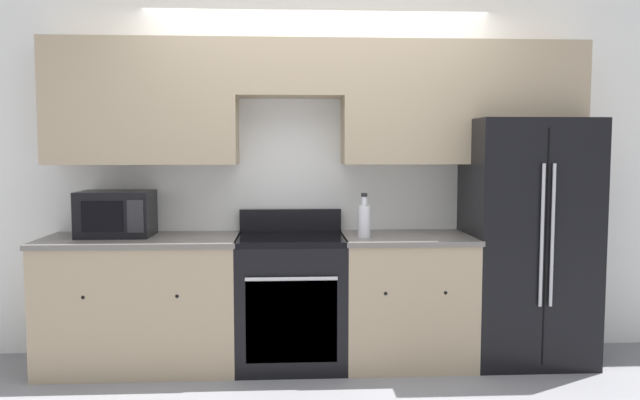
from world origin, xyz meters
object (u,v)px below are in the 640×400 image
(refrigerator, at_px, (523,239))
(microwave, at_px, (116,214))
(oven_range, at_px, (291,299))
(bottle, at_px, (364,220))

(refrigerator, xyz_separation_m, microwave, (-2.87, -0.01, 0.20))
(oven_range, xyz_separation_m, microwave, (-1.20, 0.07, 0.60))
(refrigerator, relative_size, microwave, 3.48)
(refrigerator, height_order, microwave, refrigerator)
(oven_range, relative_size, microwave, 2.16)
(refrigerator, bearing_deg, microwave, -179.88)
(bottle, bearing_deg, microwave, 175.06)
(refrigerator, distance_m, bottle, 1.19)
(microwave, bearing_deg, oven_range, -3.39)
(refrigerator, xyz_separation_m, bottle, (-1.17, -0.15, 0.17))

